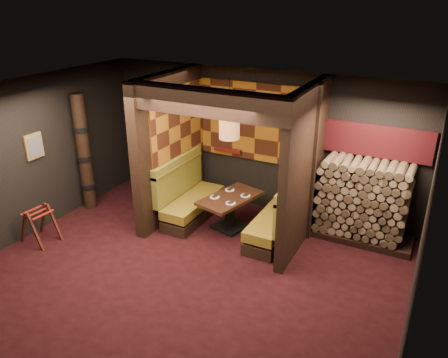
% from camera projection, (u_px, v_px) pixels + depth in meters
% --- Properties ---
extents(floor, '(6.50, 5.50, 0.02)m').
position_uv_depth(floor, '(187.00, 273.00, 7.02)').
color(floor, black).
rests_on(floor, ground).
extents(ceiling, '(6.50, 5.50, 0.02)m').
position_uv_depth(ceiling, '(180.00, 96.00, 5.90)').
color(ceiling, black).
rests_on(ceiling, ground).
extents(wall_back, '(6.50, 0.02, 2.85)m').
position_uv_depth(wall_back, '(257.00, 141.00, 8.72)').
color(wall_back, black).
rests_on(wall_back, ground).
extents(wall_front, '(6.50, 0.02, 2.85)m').
position_uv_depth(wall_front, '(32.00, 299.00, 4.20)').
color(wall_front, black).
rests_on(wall_front, ground).
extents(wall_left, '(0.02, 5.50, 2.85)m').
position_uv_depth(wall_left, '(30.00, 158.00, 7.83)').
color(wall_left, black).
rests_on(wall_left, ground).
extents(wall_right, '(0.02, 5.50, 2.85)m').
position_uv_depth(wall_right, '(421.00, 246.00, 5.09)').
color(wall_right, black).
rests_on(wall_right, ground).
extents(partition_left, '(0.20, 2.20, 2.85)m').
position_uv_depth(partition_left, '(170.00, 147.00, 8.38)').
color(partition_left, black).
rests_on(partition_left, floor).
extents(partition_right, '(0.15, 2.10, 2.85)m').
position_uv_depth(partition_right, '(304.00, 169.00, 7.31)').
color(partition_right, black).
rests_on(partition_right, floor).
extents(header_beam, '(2.85, 0.18, 0.44)m').
position_uv_depth(header_beam, '(204.00, 102.00, 6.57)').
color(header_beam, black).
rests_on(header_beam, partition_left).
extents(tapa_back_panel, '(2.40, 0.06, 1.55)m').
position_uv_depth(tapa_back_panel, '(256.00, 122.00, 8.54)').
color(tapa_back_panel, '#975D16').
rests_on(tapa_back_panel, wall_back).
extents(tapa_side_panel, '(0.04, 1.85, 1.45)m').
position_uv_depth(tapa_side_panel, '(179.00, 124.00, 8.31)').
color(tapa_side_panel, '#975D16').
rests_on(tapa_side_panel, partition_left).
extents(lacquer_shelf, '(0.60, 0.12, 0.07)m').
position_uv_depth(lacquer_shelf, '(228.00, 150.00, 8.98)').
color(lacquer_shelf, '#591513').
rests_on(lacquer_shelf, wall_back).
extents(booth_bench_left, '(0.68, 1.60, 1.14)m').
position_uv_depth(booth_bench_left, '(189.00, 199.00, 8.62)').
color(booth_bench_left, black).
rests_on(booth_bench_left, floor).
extents(booth_bench_right, '(0.68, 1.60, 1.14)m').
position_uv_depth(booth_bench_right, '(279.00, 220.00, 7.82)').
color(booth_bench_right, black).
rests_on(booth_bench_right, floor).
extents(dining_table, '(0.96, 1.37, 0.66)m').
position_uv_depth(dining_table, '(230.00, 208.00, 8.21)').
color(dining_table, black).
rests_on(dining_table, floor).
extents(place_settings, '(0.66, 0.69, 0.03)m').
position_uv_depth(place_settings, '(230.00, 196.00, 8.12)').
color(place_settings, white).
rests_on(place_settings, dining_table).
extents(pendant_lamp, '(0.36, 0.36, 1.05)m').
position_uv_depth(pendant_lamp, '(229.00, 126.00, 7.54)').
color(pendant_lamp, '#9E6235').
rests_on(pendant_lamp, ceiling).
extents(framed_picture, '(0.05, 0.36, 0.46)m').
position_uv_depth(framed_picture, '(34.00, 146.00, 7.82)').
color(framed_picture, olive).
rests_on(framed_picture, wall_left).
extents(luggage_rack, '(0.68, 0.50, 0.70)m').
position_uv_depth(luggage_rack, '(39.00, 223.00, 7.81)').
color(luggage_rack, '#3F190F').
rests_on(luggage_rack, floor).
extents(totem_column, '(0.31, 0.31, 2.40)m').
position_uv_depth(totem_column, '(84.00, 154.00, 8.74)').
color(totem_column, black).
rests_on(totem_column, floor).
extents(firewood_stack, '(1.73, 0.70, 1.50)m').
position_uv_depth(firewood_stack, '(366.00, 202.00, 7.69)').
color(firewood_stack, black).
rests_on(firewood_stack, floor).
extents(mosaic_header, '(1.83, 0.10, 0.56)m').
position_uv_depth(mosaic_header, '(378.00, 141.00, 7.56)').
color(mosaic_header, maroon).
rests_on(mosaic_header, wall_back).
extents(bay_front_post, '(0.08, 0.08, 2.85)m').
position_uv_depth(bay_front_post, '(314.00, 165.00, 7.48)').
color(bay_front_post, black).
rests_on(bay_front_post, floor).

